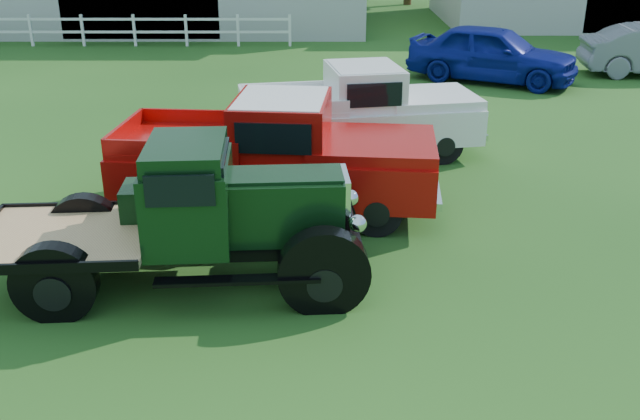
# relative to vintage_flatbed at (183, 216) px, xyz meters

# --- Properties ---
(ground) EXTENTS (120.00, 120.00, 0.00)m
(ground) POSITION_rel_vintage_flatbed_xyz_m (1.68, -1.00, -1.05)
(ground) COLOR #1D4515
(fence_rail) EXTENTS (14.20, 0.16, 1.20)m
(fence_rail) POSITION_rel_vintage_flatbed_xyz_m (-6.32, 19.00, -0.45)
(fence_rail) COLOR white
(fence_rail) RESTS_ON ground
(vintage_flatbed) EXTENTS (5.42, 2.44, 2.10)m
(vintage_flatbed) POSITION_rel_vintage_flatbed_xyz_m (0.00, 0.00, 0.00)
(vintage_flatbed) COLOR black
(vintage_flatbed) RESTS_ON ground
(red_pickup) EXTENTS (5.82, 2.68, 2.06)m
(red_pickup) POSITION_rel_vintage_flatbed_xyz_m (1.12, 2.71, -0.02)
(red_pickup) COLOR #A90C09
(red_pickup) RESTS_ON ground
(white_pickup) EXTENTS (5.46, 2.91, 1.91)m
(white_pickup) POSITION_rel_vintage_flatbed_xyz_m (2.69, 5.73, -0.10)
(white_pickup) COLOR white
(white_pickup) RESTS_ON ground
(misc_car_blue) EXTENTS (5.44, 4.16, 1.73)m
(misc_car_blue) POSITION_rel_vintage_flatbed_xyz_m (7.12, 12.89, -0.18)
(misc_car_blue) COLOR navy
(misc_car_blue) RESTS_ON ground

